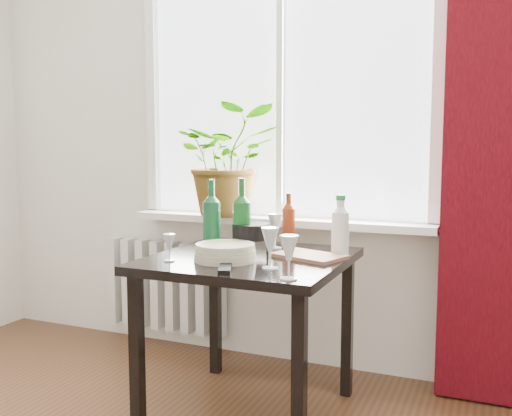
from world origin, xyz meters
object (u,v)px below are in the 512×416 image
at_px(wine_bottle_left, 212,215).
at_px(wineglass_front_right, 270,248).
at_px(table, 250,276).
at_px(plate_stack, 225,252).
at_px(wineglass_front_left, 169,247).
at_px(wineglass_back_left, 239,225).
at_px(fondue_pot, 251,238).
at_px(radiator, 165,285).
at_px(wine_bottle_right, 242,215).
at_px(cleaning_bottle, 340,225).
at_px(wineglass_far_right, 289,257).
at_px(potted_plant, 228,160).
at_px(bottle_amber, 289,218).
at_px(cutting_board, 309,256).
at_px(tv_remote, 225,268).
at_px(wineglass_back_center, 275,231).

bearing_deg(wine_bottle_left, wineglass_front_right, -30.45).
bearing_deg(table, wineglass_front_right, -49.08).
bearing_deg(plate_stack, wineglass_front_left, -153.05).
relative_size(wineglass_back_left, fondue_pot, 0.88).
xyz_separation_m(radiator, wineglass_front_right, (1.03, -0.84, 0.45)).
distance_m(wine_bottle_right, cleaning_bottle, 0.45).
relative_size(wineglass_far_right, fondue_pot, 0.84).
relative_size(wineglass_far_right, wineglass_front_left, 1.42).
height_order(table, wineglass_far_right, wineglass_far_right).
height_order(potted_plant, bottle_amber, potted_plant).
height_order(plate_stack, cutting_board, plate_stack).
xyz_separation_m(wineglass_front_right, wineglass_front_left, (-0.46, -0.03, -0.03)).
distance_m(radiator, tv_remote, 1.34).
height_order(wineglass_front_left, fondue_pot, fondue_pot).
height_order(cleaning_bottle, wineglass_front_right, cleaning_bottle).
xyz_separation_m(radiator, wineglass_back_center, (0.88, -0.40, 0.45)).
distance_m(wineglass_back_left, cutting_board, 0.54).
bearing_deg(wine_bottle_left, tv_remote, -54.81).
relative_size(wine_bottle_left, cleaning_bottle, 1.27).
xyz_separation_m(radiator, wineglass_far_right, (1.17, -0.99, 0.45)).
bearing_deg(cleaning_bottle, radiator, 160.08).
bearing_deg(wineglass_back_center, fondue_pot, -110.37).
height_order(fondue_pot, tv_remote, fondue_pot).
bearing_deg(table, wine_bottle_right, 141.68).
relative_size(table, wineglass_far_right, 4.96).
distance_m(wineglass_back_left, wineglass_front_left, 0.58).
bearing_deg(wine_bottle_right, plate_stack, -88.85).
relative_size(wineglass_far_right, wineglass_back_center, 0.98).
height_order(cleaning_bottle, wineglass_front_left, cleaning_bottle).
bearing_deg(wineglass_front_left, cutting_board, 30.64).
height_order(cleaning_bottle, wineglass_back_left, cleaning_bottle).
height_order(wine_bottle_left, bottle_amber, wine_bottle_left).
xyz_separation_m(wineglass_back_center, fondue_pot, (-0.06, -0.16, -0.02)).
height_order(wineglass_back_center, wineglass_front_left, wineglass_back_center).
bearing_deg(fondue_pot, wine_bottle_right, -123.59).
relative_size(cleaning_bottle, tv_remote, 1.69).
bearing_deg(wine_bottle_left, wineglass_back_center, 43.14).
distance_m(wineglass_front_left, plate_stack, 0.24).
distance_m(wineglass_far_right, tv_remote, 0.30).
bearing_deg(plate_stack, wine_bottle_left, 134.17).
relative_size(table, bottle_amber, 3.15).
height_order(radiator, table, table).
height_order(bottle_amber, wineglass_front_left, bottle_amber).
distance_m(wineglass_far_right, wineglass_front_left, 0.60).
height_order(radiator, potted_plant, potted_plant).
height_order(wineglass_back_center, cutting_board, wineglass_back_center).
relative_size(bottle_amber, fondue_pot, 1.32).
bearing_deg(potted_plant, wineglass_back_center, -39.32).
height_order(table, wineglass_front_right, wineglass_front_right).
bearing_deg(wine_bottle_left, bottle_amber, 52.09).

